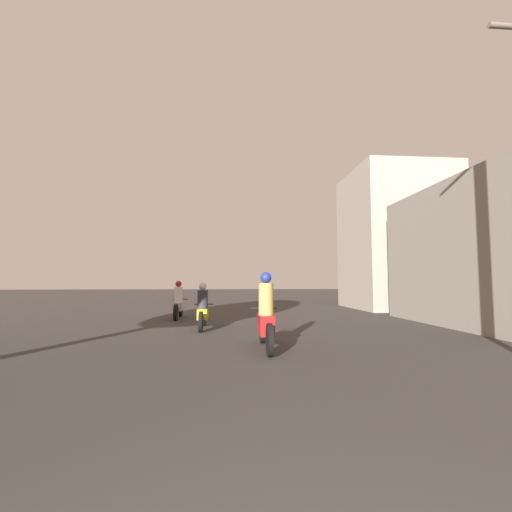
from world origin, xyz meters
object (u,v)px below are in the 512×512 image
object	(u,v)px
motorcycle_silver	(178,303)
building_right_far	(396,240)
motorcycle_red	(266,318)
motorcycle_yellow	(203,310)

from	to	relation	value
motorcycle_silver	building_right_far	world-z (taller)	building_right_far
motorcycle_silver	motorcycle_red	bearing A→B (deg)	-67.33
motorcycle_yellow	building_right_far	distance (m)	12.59
motorcycle_red	motorcycle_silver	world-z (taller)	motorcycle_red
motorcycle_red	motorcycle_yellow	bearing A→B (deg)	108.94
motorcycle_red	motorcycle_yellow	size ratio (longest dim) A/B	1.04
building_right_far	motorcycle_red	bearing A→B (deg)	-128.63
motorcycle_red	motorcycle_silver	size ratio (longest dim) A/B	1.06
motorcycle_yellow	building_right_far	bearing A→B (deg)	41.37
motorcycle_red	building_right_far	world-z (taller)	building_right_far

